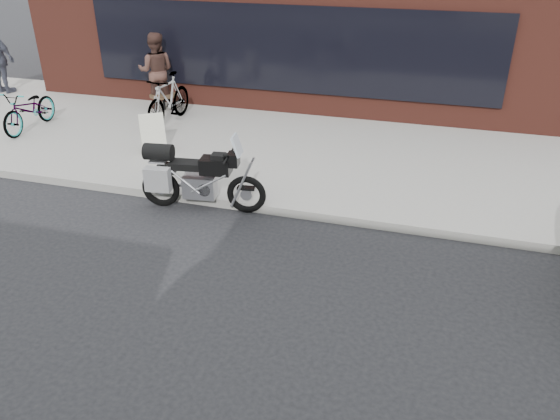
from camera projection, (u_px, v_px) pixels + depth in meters
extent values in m
plane|color=black|center=(234.00, 405.00, 5.54)|extent=(120.00, 120.00, 0.00)
cube|color=gray|center=(351.00, 152.00, 11.45)|extent=(44.00, 6.00, 0.15)
cube|color=black|center=(285.00, 49.00, 12.86)|extent=(10.00, 0.08, 2.00)
torus|color=black|center=(161.00, 188.00, 9.30)|extent=(0.67, 0.19, 0.67)
torus|color=black|center=(246.00, 194.00, 9.09)|extent=(0.67, 0.19, 0.67)
cube|color=#B7B7BC|center=(200.00, 186.00, 9.16)|extent=(0.58, 0.36, 0.38)
cube|color=black|center=(216.00, 166.00, 8.93)|extent=(0.53, 0.38, 0.26)
cube|color=black|center=(187.00, 165.00, 9.01)|extent=(0.58, 0.34, 0.12)
cube|color=black|center=(167.00, 168.00, 9.10)|extent=(0.32, 0.25, 0.14)
cube|color=black|center=(233.00, 159.00, 8.83)|extent=(0.21, 0.26, 0.22)
cube|color=silver|center=(237.00, 145.00, 8.71)|extent=(0.18, 0.31, 0.33)
cylinder|color=black|center=(229.00, 155.00, 8.81)|extent=(0.12, 0.69, 0.03)
cube|color=#B7B7BC|center=(159.00, 160.00, 9.05)|extent=(0.31, 0.33, 0.03)
cube|color=slate|center=(158.00, 179.00, 8.93)|extent=(0.44, 0.23, 0.40)
cylinder|color=black|center=(159.00, 152.00, 8.99)|extent=(0.51, 0.34, 0.28)
cylinder|color=#B7B7BC|center=(181.00, 185.00, 9.39)|extent=(0.56, 0.15, 0.19)
imported|color=gray|center=(29.00, 109.00, 12.30)|extent=(0.69, 1.80, 0.93)
imported|color=gray|center=(168.00, 99.00, 12.65)|extent=(0.64, 1.92, 1.14)
cube|color=beige|center=(153.00, 134.00, 11.09)|extent=(0.54, 0.47, 0.78)
cube|color=beige|center=(152.00, 130.00, 11.26)|extent=(0.54, 0.47, 0.78)
cylinder|color=black|center=(164.00, 103.00, 13.74)|extent=(0.06, 0.06, 0.35)
cylinder|color=#412F1E|center=(163.00, 95.00, 13.65)|extent=(0.68, 0.68, 0.04)
imported|color=#432A24|center=(156.00, 71.00, 13.57)|extent=(1.07, 0.94, 1.86)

